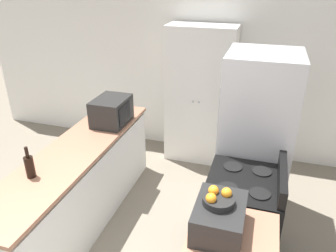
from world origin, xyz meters
name	(u,v)px	position (x,y,z in m)	size (l,w,h in m)	color
wall_back	(200,65)	(0.00, 3.39, 1.30)	(7.00, 0.06, 2.60)	white
counter_left	(79,188)	(-0.84, 1.35, 0.43)	(0.60, 2.50, 0.90)	silver
pantry_cabinet	(200,96)	(0.07, 3.11, 0.95)	(0.90, 0.50, 1.90)	white
stove	(241,220)	(0.86, 1.33, 0.46)	(0.66, 0.70, 1.06)	black
refrigerator	(255,139)	(0.89, 2.08, 0.92)	(0.73, 0.73, 1.83)	#B7B7BC
microwave	(112,111)	(-0.74, 2.04, 1.05)	(0.36, 0.47, 0.30)	black
wine_bottle	(30,166)	(-0.92, 0.83, 1.01)	(0.08, 0.08, 0.29)	black
toaster_oven	(219,218)	(0.73, 0.67, 1.01)	(0.34, 0.44, 0.21)	black
fruit_bowl	(218,198)	(0.71, 0.68, 1.15)	(0.22, 0.22, 0.10)	black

